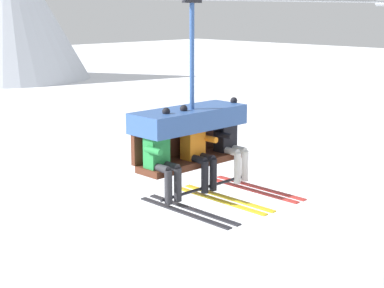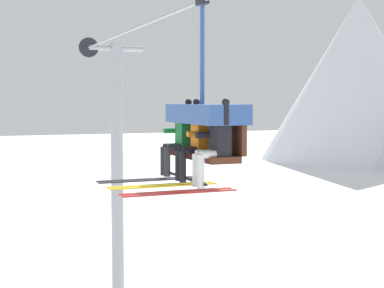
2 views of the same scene
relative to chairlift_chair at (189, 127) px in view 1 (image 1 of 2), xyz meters
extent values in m
cone|color=silver|center=(24.62, 53.14, 2.05)|extent=(16.73, 16.73, 15.59)
cube|color=#512819|center=(0.00, -0.07, -0.52)|extent=(1.81, 0.48, 0.10)
cube|color=#512819|center=(0.00, 0.21, -0.25)|extent=(1.81, 0.08, 0.45)
cube|color=#335699|center=(0.00, -0.01, 0.13)|extent=(1.85, 0.68, 0.30)
cylinder|color=black|center=(0.00, -0.39, -0.85)|extent=(1.81, 0.04, 0.04)
cylinder|color=#335699|center=(0.00, -0.07, 1.05)|extent=(0.07, 0.07, 1.53)
cube|color=#23843D|center=(-0.72, -0.09, -0.21)|extent=(0.32, 0.22, 0.52)
sphere|color=#284C93|center=(-0.72, -0.09, 0.15)|extent=(0.22, 0.22, 0.22)
ellipsoid|color=black|center=(-0.72, -0.19, 0.15)|extent=(0.17, 0.04, 0.08)
cylinder|color=#2D2D33|center=(-0.80, -0.26, -0.43)|extent=(0.11, 0.34, 0.11)
cylinder|color=#2D2D33|center=(-0.63, -0.26, -0.43)|extent=(0.11, 0.34, 0.11)
cylinder|color=#2D2D33|center=(-0.80, -0.43, -0.67)|extent=(0.11, 0.11, 0.48)
cylinder|color=#2D2D33|center=(-0.63, -0.43, -0.67)|extent=(0.11, 0.11, 0.48)
cube|color=#232328|center=(-0.80, -0.73, -0.96)|extent=(0.09, 1.70, 0.02)
cube|color=#232328|center=(-0.63, -0.73, -0.96)|extent=(0.09, 1.70, 0.02)
cylinder|color=#23843D|center=(-0.90, -0.24, -0.17)|extent=(0.09, 0.30, 0.09)
cylinder|color=#23843D|center=(-0.53, -0.09, 0.14)|extent=(0.09, 0.09, 0.30)
sphere|color=black|center=(-0.53, -0.09, 0.31)|extent=(0.11, 0.11, 0.11)
cube|color=orange|center=(0.00, -0.09, -0.21)|extent=(0.32, 0.22, 0.52)
sphere|color=#284C93|center=(0.00, -0.09, 0.15)|extent=(0.22, 0.22, 0.22)
ellipsoid|color=black|center=(0.00, -0.19, 0.15)|extent=(0.17, 0.04, 0.08)
cylinder|color=black|center=(-0.09, -0.26, -0.43)|extent=(0.11, 0.34, 0.11)
cylinder|color=black|center=(0.09, -0.26, -0.43)|extent=(0.11, 0.34, 0.11)
cylinder|color=black|center=(-0.09, -0.43, -0.67)|extent=(0.11, 0.11, 0.48)
cylinder|color=black|center=(0.09, -0.43, -0.67)|extent=(0.11, 0.11, 0.48)
cube|color=gold|center=(-0.09, -0.73, -0.96)|extent=(0.09, 1.70, 0.02)
cube|color=gold|center=(0.09, -0.73, -0.96)|extent=(0.09, 1.70, 0.02)
cylinder|color=orange|center=(-0.19, -0.09, 0.14)|extent=(0.09, 0.09, 0.30)
sphere|color=black|center=(-0.19, -0.09, 0.31)|extent=(0.11, 0.11, 0.11)
cylinder|color=orange|center=(0.19, -0.24, -0.17)|extent=(0.09, 0.30, 0.09)
cube|color=black|center=(0.72, -0.09, -0.21)|extent=(0.32, 0.22, 0.52)
sphere|color=maroon|center=(0.72, -0.09, 0.15)|extent=(0.22, 0.22, 0.22)
ellipsoid|color=black|center=(0.72, -0.19, 0.15)|extent=(0.17, 0.04, 0.08)
cylinder|color=silver|center=(0.63, -0.26, -0.43)|extent=(0.11, 0.34, 0.11)
cylinder|color=silver|center=(0.80, -0.26, -0.43)|extent=(0.11, 0.34, 0.11)
cylinder|color=silver|center=(0.63, -0.43, -0.67)|extent=(0.11, 0.11, 0.48)
cylinder|color=silver|center=(0.80, -0.43, -0.67)|extent=(0.11, 0.11, 0.48)
cube|color=#B22823|center=(0.63, -0.73, -0.96)|extent=(0.09, 1.70, 0.02)
cube|color=#B22823|center=(0.80, -0.73, -0.96)|extent=(0.09, 1.70, 0.02)
cylinder|color=black|center=(0.53, -0.24, -0.17)|extent=(0.09, 0.30, 0.09)
cylinder|color=black|center=(0.90, -0.09, 0.14)|extent=(0.09, 0.09, 0.30)
sphere|color=black|center=(0.90, -0.09, 0.31)|extent=(0.11, 0.11, 0.11)
camera|label=1|loc=(-5.98, -6.20, 1.73)|focal=55.00mm
camera|label=2|loc=(8.44, -3.62, 0.32)|focal=55.00mm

